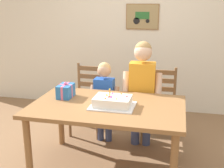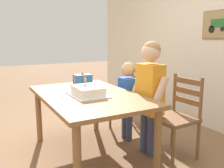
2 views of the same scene
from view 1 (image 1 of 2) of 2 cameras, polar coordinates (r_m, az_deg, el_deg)
ground_plane at (r=3.29m, az=-0.88°, el=-16.00°), size 20.00×20.00×0.00m
back_wall at (r=4.71m, az=4.89°, el=10.56°), size 6.40×0.11×2.60m
dining_table at (r=3.00m, az=-0.93°, el=-5.61°), size 1.55×0.97×0.72m
birthday_cake at (r=2.90m, az=0.12°, el=-3.52°), size 0.44×0.34×0.19m
gift_box_red_large at (r=3.21m, az=-9.05°, el=-1.34°), size 0.15×0.22×0.18m
chair_left at (r=3.95m, az=-4.56°, el=-2.88°), size 0.43×0.43×0.92m
chair_right at (r=3.78m, az=9.21°, el=-3.91°), size 0.44×0.44×0.92m
child_older at (r=3.48m, az=5.92°, el=0.02°), size 0.48×0.27×1.30m
child_younger at (r=3.61m, az=-1.52°, el=-2.04°), size 0.37×0.21×1.03m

